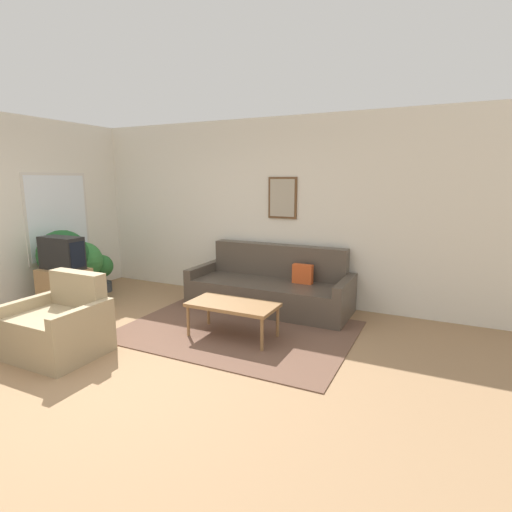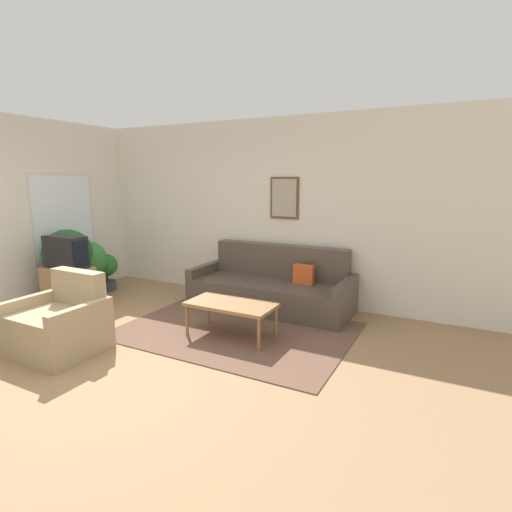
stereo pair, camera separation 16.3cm
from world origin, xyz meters
TOP-DOWN VIEW (x-y plane):
  - ground_plane at (0.00, 0.00)m, footprint 16.00×16.00m
  - area_rug at (0.65, 1.44)m, footprint 2.73×1.95m
  - wall_back at (0.00, 2.90)m, footprint 8.00×0.09m
  - couch at (0.66, 2.45)m, footprint 2.28×0.90m
  - coffee_table at (0.70, 1.25)m, footprint 1.03×0.52m
  - tv_stand at (-1.89, 1.09)m, footprint 0.65×0.45m
  - tv at (-1.88, 1.09)m, footprint 0.62×0.28m
  - armchair at (-0.72, 0.07)m, footprint 0.87×0.76m
  - potted_plant_tall at (-2.23, 1.37)m, footprint 0.72×0.72m
  - potted_plant_by_window at (-2.17, 2.02)m, footprint 0.37×0.37m
  - potted_plant_small at (-2.19, 1.69)m, footprint 0.58×0.58m

SIDE VIEW (x-z plane):
  - ground_plane at x=0.00m, z-range 0.00..0.00m
  - area_rug at x=0.65m, z-range 0.00..0.01m
  - armchair at x=-0.72m, z-range -0.13..0.71m
  - couch at x=0.66m, z-range -0.15..0.73m
  - tv_stand at x=-1.89m, z-range 0.00..0.60m
  - potted_plant_by_window at x=-2.17m, z-range 0.05..0.66m
  - coffee_table at x=0.70m, z-range 0.17..0.58m
  - potted_plant_small at x=-2.19m, z-range 0.12..0.99m
  - potted_plant_tall at x=-2.23m, z-range 0.15..1.24m
  - tv at x=-1.88m, z-range 0.60..1.05m
  - wall_back at x=0.00m, z-range 0.00..2.70m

